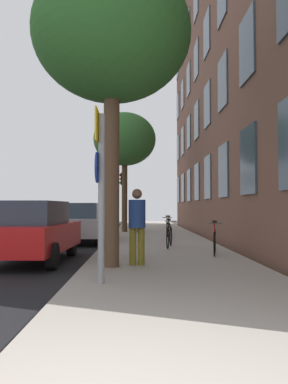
{
  "coord_description": "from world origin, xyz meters",
  "views": [
    {
      "loc": [
        0.28,
        -2.47,
        1.48
      ],
      "look_at": [
        0.48,
        10.2,
        1.98
      ],
      "focal_mm": 35.57,
      "sensor_mm": 36.0,
      "label": 1
    }
  ],
  "objects_px": {
    "pedestrian_1": "(137,214)",
    "car_2": "(94,217)",
    "tree_near": "(112,36)",
    "bicycle_3": "(167,227)",
    "sign_post": "(100,181)",
    "tree_far": "(125,140)",
    "pedestrian_0": "(137,221)",
    "car_0": "(32,231)",
    "bicycle_1": "(169,236)",
    "bicycle_2": "(168,229)",
    "traffic_light": "(123,189)",
    "bicycle_0": "(215,241)",
    "car_1": "(82,222)"
  },
  "relations": [
    {
      "from": "pedestrian_1",
      "to": "car_2",
      "type": "height_order",
      "value": "pedestrian_1"
    },
    {
      "from": "tree_near",
      "to": "bicycle_3",
      "type": "relative_size",
      "value": 4.33
    },
    {
      "from": "sign_post",
      "to": "tree_far",
      "type": "bearing_deg",
      "value": 90.2
    },
    {
      "from": "pedestrian_0",
      "to": "pedestrian_1",
      "type": "height_order",
      "value": "pedestrian_0"
    },
    {
      "from": "car_0",
      "to": "bicycle_1",
      "type": "bearing_deg",
      "value": 34.18
    },
    {
      "from": "tree_far",
      "to": "bicycle_2",
      "type": "xyz_separation_m",
      "value": [
        2.08,
        -4.17,
        -4.67
      ]
    },
    {
      "from": "bicycle_3",
      "to": "pedestrian_0",
      "type": "distance_m",
      "value": 9.79
    },
    {
      "from": "traffic_light",
      "to": "tree_near",
      "type": "relative_size",
      "value": 0.53
    },
    {
      "from": "bicycle_0",
      "to": "car_2",
      "type": "bearing_deg",
      "value": 109.8
    },
    {
      "from": "sign_post",
      "to": "tree_near",
      "type": "distance_m",
      "value": 3.97
    },
    {
      "from": "traffic_light",
      "to": "bicycle_0",
      "type": "distance_m",
      "value": 14.63
    },
    {
      "from": "bicycle_1",
      "to": "pedestrian_1",
      "type": "bearing_deg",
      "value": 98.84
    },
    {
      "from": "tree_far",
      "to": "bicycle_0",
      "type": "distance_m",
      "value": 11.35
    },
    {
      "from": "bicycle_3",
      "to": "car_0",
      "type": "xyz_separation_m",
      "value": [
        -4.23,
        -8.44,
        0.36
      ]
    },
    {
      "from": "car_1",
      "to": "car_2",
      "type": "xyz_separation_m",
      "value": [
        -0.55,
        9.3,
        -0.0
      ]
    },
    {
      "from": "bicycle_1",
      "to": "bicycle_2",
      "type": "xyz_separation_m",
      "value": [
        0.29,
        3.91,
        0.01
      ]
    },
    {
      "from": "bicycle_3",
      "to": "pedestrian_0",
      "type": "xyz_separation_m",
      "value": [
        -1.44,
        -9.66,
        0.65
      ]
    },
    {
      "from": "bicycle_3",
      "to": "bicycle_1",
      "type": "bearing_deg",
      "value": -93.57
    },
    {
      "from": "bicycle_1",
      "to": "bicycle_3",
      "type": "bearing_deg",
      "value": 86.43
    },
    {
      "from": "bicycle_1",
      "to": "bicycle_0",
      "type": "bearing_deg",
      "value": -57.84
    },
    {
      "from": "traffic_light",
      "to": "car_0",
      "type": "xyz_separation_m",
      "value": [
        -1.85,
        -14.91,
        -1.79
      ]
    },
    {
      "from": "tree_far",
      "to": "bicycle_2",
      "type": "distance_m",
      "value": 6.6
    },
    {
      "from": "bicycle_2",
      "to": "pedestrian_0",
      "type": "distance_m",
      "value": 7.9
    },
    {
      "from": "bicycle_3",
      "to": "pedestrian_0",
      "type": "relative_size",
      "value": 0.9
    },
    {
      "from": "pedestrian_1",
      "to": "car_1",
      "type": "relative_size",
      "value": 0.39
    },
    {
      "from": "bicycle_1",
      "to": "car_0",
      "type": "distance_m",
      "value": 4.69
    },
    {
      "from": "bicycle_3",
      "to": "pedestrian_1",
      "type": "bearing_deg",
      "value": 139.01
    },
    {
      "from": "pedestrian_0",
      "to": "sign_post",
      "type": "bearing_deg",
      "value": -107.68
    },
    {
      "from": "bicycle_0",
      "to": "car_2",
      "type": "xyz_separation_m",
      "value": [
        -5.09,
        14.12,
        0.34
      ]
    },
    {
      "from": "pedestrian_0",
      "to": "bicycle_1",
      "type": "bearing_deg",
      "value": 74.36
    },
    {
      "from": "traffic_light",
      "to": "tree_far",
      "type": "bearing_deg",
      "value": -86.91
    },
    {
      "from": "tree_far",
      "to": "bicycle_2",
      "type": "bearing_deg",
      "value": -63.49
    },
    {
      "from": "bicycle_0",
      "to": "car_0",
      "type": "height_order",
      "value": "car_0"
    },
    {
      "from": "traffic_light",
      "to": "bicycle_0",
      "type": "xyz_separation_m",
      "value": [
        3.17,
        -14.12,
        -2.13
      ]
    },
    {
      "from": "pedestrian_0",
      "to": "car_2",
      "type": "xyz_separation_m",
      "value": [
        -2.85,
        16.13,
        -0.3
      ]
    },
    {
      "from": "bicycle_2",
      "to": "car_2",
      "type": "relative_size",
      "value": 0.44
    },
    {
      "from": "bicycle_1",
      "to": "pedestrian_1",
      "type": "distance_m",
      "value": 7.2
    },
    {
      "from": "pedestrian_0",
      "to": "traffic_light",
      "type": "bearing_deg",
      "value": 93.33
    },
    {
      "from": "car_0",
      "to": "car_2",
      "type": "bearing_deg",
      "value": 90.24
    },
    {
      "from": "bicycle_1",
      "to": "pedestrian_0",
      "type": "relative_size",
      "value": 0.98
    },
    {
      "from": "pedestrian_1",
      "to": "bicycle_0",
      "type": "bearing_deg",
      "value": -75.8
    },
    {
      "from": "pedestrian_1",
      "to": "bicycle_1",
      "type": "bearing_deg",
      "value": -81.16
    },
    {
      "from": "pedestrian_0",
      "to": "car_0",
      "type": "height_order",
      "value": "pedestrian_0"
    },
    {
      "from": "traffic_light",
      "to": "pedestrian_0",
      "type": "relative_size",
      "value": 2.05
    },
    {
      "from": "bicycle_1",
      "to": "car_2",
      "type": "height_order",
      "value": "car_2"
    },
    {
      "from": "car_2",
      "to": "bicycle_2",
      "type": "bearing_deg",
      "value": -63.26
    },
    {
      "from": "bicycle_1",
      "to": "bicycle_3",
      "type": "xyz_separation_m",
      "value": [
        0.36,
        5.82,
        -0.02
      ]
    },
    {
      "from": "bicycle_2",
      "to": "tree_near",
      "type": "bearing_deg",
      "value": -103.73
    },
    {
      "from": "sign_post",
      "to": "tree_near",
      "type": "relative_size",
      "value": 0.45
    },
    {
      "from": "bicycle_0",
      "to": "car_2",
      "type": "distance_m",
      "value": 15.01
    }
  ]
}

